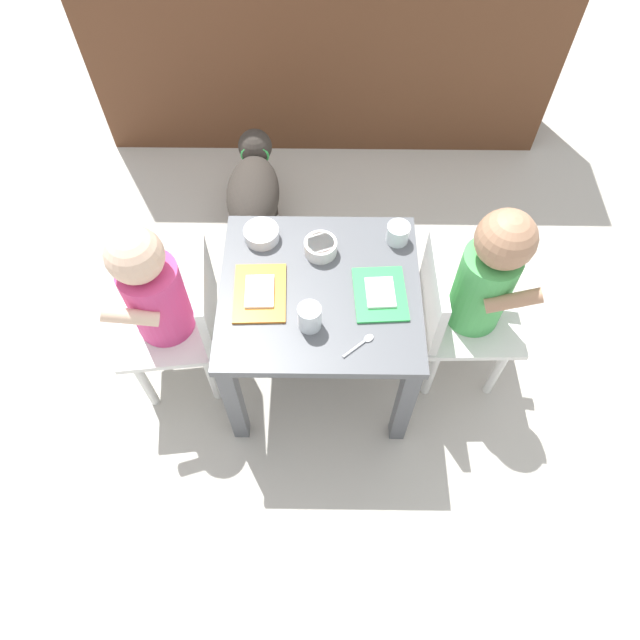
{
  "coord_description": "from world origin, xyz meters",
  "views": [
    {
      "loc": [
        0.01,
        -0.88,
        1.69
      ],
      "look_at": [
        0.0,
        0.0,
        0.29
      ],
      "focal_mm": 32.12,
      "sensor_mm": 36.0,
      "label": 1
    }
  ],
  "objects_px": {
    "food_tray_left": "(260,293)",
    "veggie_bowl_far": "(261,234)",
    "dining_table": "(320,306)",
    "seated_child_left": "(160,297)",
    "dog": "(254,188)",
    "water_cup_right": "(398,234)",
    "water_cup_left": "(310,318)",
    "food_tray_right": "(380,294)",
    "spoon_by_left_tray": "(361,344)",
    "seated_child_right": "(480,284)",
    "cereal_bowl_right_side": "(320,247)"
  },
  "relations": [
    {
      "from": "dog",
      "to": "veggie_bowl_far",
      "type": "xyz_separation_m",
      "value": [
        0.08,
        -0.45,
        0.27
      ]
    },
    {
      "from": "water_cup_left",
      "to": "seated_child_left",
      "type": "bearing_deg",
      "value": 166.16
    },
    {
      "from": "food_tray_left",
      "to": "cereal_bowl_right_side",
      "type": "relative_size",
      "value": 2.12
    },
    {
      "from": "dining_table",
      "to": "food_tray_right",
      "type": "bearing_deg",
      "value": -7.46
    },
    {
      "from": "dog",
      "to": "spoon_by_left_tray",
      "type": "bearing_deg",
      "value": -66.0
    },
    {
      "from": "food_tray_right",
      "to": "water_cup_left",
      "type": "bearing_deg",
      "value": -152.58
    },
    {
      "from": "seated_child_right",
      "to": "water_cup_left",
      "type": "height_order",
      "value": "seated_child_right"
    },
    {
      "from": "food_tray_right",
      "to": "cereal_bowl_right_side",
      "type": "xyz_separation_m",
      "value": [
        -0.16,
        0.14,
        0.02
      ]
    },
    {
      "from": "seated_child_left",
      "to": "dog",
      "type": "relative_size",
      "value": 1.45
    },
    {
      "from": "dining_table",
      "to": "dog",
      "type": "height_order",
      "value": "dining_table"
    },
    {
      "from": "seated_child_right",
      "to": "cereal_bowl_right_side",
      "type": "relative_size",
      "value": 7.81
    },
    {
      "from": "water_cup_left",
      "to": "water_cup_right",
      "type": "height_order",
      "value": "water_cup_left"
    },
    {
      "from": "veggie_bowl_far",
      "to": "water_cup_left",
      "type": "bearing_deg",
      "value": -63.83
    },
    {
      "from": "dog",
      "to": "water_cup_right",
      "type": "xyz_separation_m",
      "value": [
        0.46,
        -0.45,
        0.27
      ]
    },
    {
      "from": "seated_child_left",
      "to": "veggie_bowl_far",
      "type": "bearing_deg",
      "value": 35.35
    },
    {
      "from": "seated_child_right",
      "to": "veggie_bowl_far",
      "type": "height_order",
      "value": "seated_child_right"
    },
    {
      "from": "seated_child_right",
      "to": "food_tray_right",
      "type": "distance_m",
      "value": 0.27
    },
    {
      "from": "seated_child_left",
      "to": "dining_table",
      "type": "bearing_deg",
      "value": 2.13
    },
    {
      "from": "seated_child_left",
      "to": "spoon_by_left_tray",
      "type": "xyz_separation_m",
      "value": [
        0.53,
        -0.15,
        0.03
      ]
    },
    {
      "from": "food_tray_right",
      "to": "spoon_by_left_tray",
      "type": "relative_size",
      "value": 2.15
    },
    {
      "from": "water_cup_right",
      "to": "cereal_bowl_right_side",
      "type": "distance_m",
      "value": 0.22
    },
    {
      "from": "seated_child_right",
      "to": "water_cup_right",
      "type": "height_order",
      "value": "seated_child_right"
    },
    {
      "from": "food_tray_left",
      "to": "spoon_by_left_tray",
      "type": "bearing_deg",
      "value": -29.67
    },
    {
      "from": "dog",
      "to": "seated_child_left",
      "type": "bearing_deg",
      "value": -105.95
    },
    {
      "from": "dining_table",
      "to": "cereal_bowl_right_side",
      "type": "distance_m",
      "value": 0.16
    },
    {
      "from": "dining_table",
      "to": "food_tray_right",
      "type": "xyz_separation_m",
      "value": [
        0.16,
        -0.02,
        0.09
      ]
    },
    {
      "from": "dog",
      "to": "water_cup_left",
      "type": "height_order",
      "value": "water_cup_left"
    },
    {
      "from": "water_cup_left",
      "to": "dining_table",
      "type": "bearing_deg",
      "value": 77.92
    },
    {
      "from": "dining_table",
      "to": "cereal_bowl_right_side",
      "type": "xyz_separation_m",
      "value": [
        -0.0,
        0.12,
        0.11
      ]
    },
    {
      "from": "food_tray_left",
      "to": "spoon_by_left_tray",
      "type": "relative_size",
      "value": 2.27
    },
    {
      "from": "seated_child_left",
      "to": "water_cup_left",
      "type": "relative_size",
      "value": 9.21
    },
    {
      "from": "seated_child_right",
      "to": "veggie_bowl_far",
      "type": "distance_m",
      "value": 0.61
    },
    {
      "from": "dog",
      "to": "food_tray_left",
      "type": "xyz_separation_m",
      "value": [
        0.09,
        -0.64,
        0.25
      ]
    },
    {
      "from": "veggie_bowl_far",
      "to": "spoon_by_left_tray",
      "type": "distance_m",
      "value": 0.44
    },
    {
      "from": "dining_table",
      "to": "spoon_by_left_tray",
      "type": "bearing_deg",
      "value": -58.39
    },
    {
      "from": "water_cup_left",
      "to": "veggie_bowl_far",
      "type": "height_order",
      "value": "water_cup_left"
    },
    {
      "from": "dining_table",
      "to": "cereal_bowl_right_side",
      "type": "relative_size",
      "value": 5.95
    },
    {
      "from": "water_cup_left",
      "to": "cereal_bowl_right_side",
      "type": "xyz_separation_m",
      "value": [
        0.02,
        0.24,
        -0.01
      ]
    },
    {
      "from": "seated_child_left",
      "to": "veggie_bowl_far",
      "type": "distance_m",
      "value": 0.33
    },
    {
      "from": "water_cup_right",
      "to": "spoon_by_left_tray",
      "type": "relative_size",
      "value": 0.76
    },
    {
      "from": "dog",
      "to": "seated_child_right",
      "type": "bearing_deg",
      "value": -41.45
    },
    {
      "from": "dining_table",
      "to": "spoon_by_left_tray",
      "type": "distance_m",
      "value": 0.22
    },
    {
      "from": "dining_table",
      "to": "seated_child_left",
      "type": "distance_m",
      "value": 0.43
    },
    {
      "from": "food_tray_right",
      "to": "cereal_bowl_right_side",
      "type": "bearing_deg",
      "value": 138.24
    },
    {
      "from": "seated_child_right",
      "to": "water_cup_right",
      "type": "bearing_deg",
      "value": 145.7
    },
    {
      "from": "food_tray_left",
      "to": "veggie_bowl_far",
      "type": "distance_m",
      "value": 0.19
    },
    {
      "from": "dining_table",
      "to": "cereal_bowl_right_side",
      "type": "height_order",
      "value": "cereal_bowl_right_side"
    },
    {
      "from": "veggie_bowl_far",
      "to": "food_tray_right",
      "type": "bearing_deg",
      "value": -30.65
    },
    {
      "from": "food_tray_right",
      "to": "water_cup_right",
      "type": "xyz_separation_m",
      "value": [
        0.06,
        0.19,
        0.02
      ]
    },
    {
      "from": "seated_child_right",
      "to": "food_tray_left",
      "type": "distance_m",
      "value": 0.59
    }
  ]
}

